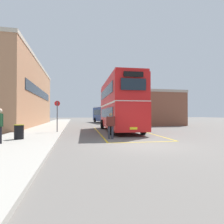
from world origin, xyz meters
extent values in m
plane|color=#66605B|center=(0.00, 14.40, 0.00)|extent=(135.60, 135.60, 0.00)
cube|color=#A39E93|center=(-6.50, 16.80, 0.07)|extent=(4.00, 57.60, 0.14)
cube|color=#AD7A56|center=(-10.72, 17.46, 4.10)|extent=(5.24, 20.75, 8.19)
cube|color=#232D38|center=(-8.07, 17.46, 4.51)|extent=(0.06, 15.77, 1.10)
cube|color=#BCB29E|center=(-10.72, 17.46, 8.37)|extent=(5.36, 20.87, 0.36)
cube|color=brown|center=(8.63, 21.20, 2.29)|extent=(6.25, 15.68, 4.58)
cube|color=#232D38|center=(5.47, 21.20, 2.52)|extent=(0.06, 11.91, 1.10)
cube|color=#A89E8E|center=(8.63, 21.20, 4.76)|extent=(6.37, 15.80, 0.36)
cylinder|color=black|center=(-0.56, 10.71, 0.50)|extent=(0.33, 1.01, 1.00)
cylinder|color=black|center=(2.03, 10.58, 0.50)|extent=(0.33, 1.01, 1.00)
cylinder|color=black|center=(-0.85, 4.73, 0.50)|extent=(0.33, 1.01, 1.00)
cylinder|color=black|center=(1.74, 4.61, 0.50)|extent=(0.33, 1.01, 1.00)
cube|color=red|center=(0.59, 7.66, 1.40)|extent=(2.98, 9.76, 2.10)
cube|color=red|center=(0.59, 7.66, 3.50)|extent=(2.97, 9.57, 2.10)
cube|color=red|center=(0.59, 7.66, 4.65)|extent=(2.86, 9.47, 0.20)
cube|color=white|center=(0.59, 7.66, 2.45)|extent=(3.00, 9.67, 0.14)
cube|color=#19232D|center=(-0.68, 7.72, 1.70)|extent=(0.41, 7.90, 0.84)
cube|color=#19232D|center=(-0.68, 7.72, 3.60)|extent=(0.41, 7.90, 0.84)
cube|color=#19232D|center=(1.87, 7.59, 1.70)|extent=(0.41, 7.90, 0.84)
cube|color=#19232D|center=(1.87, 7.59, 3.60)|extent=(0.41, 7.90, 0.84)
cube|color=#19232D|center=(0.36, 2.82, 3.60)|extent=(1.76, 0.13, 0.80)
cube|color=black|center=(0.36, 2.82, 4.28)|extent=(1.38, 0.11, 0.36)
cube|color=#19232D|center=(0.83, 12.50, 1.80)|extent=(2.01, 0.14, 1.00)
cube|color=yellow|center=(0.36, 2.82, 0.63)|extent=(0.52, 0.06, 0.16)
cylinder|color=black|center=(0.51, 27.05, 0.46)|extent=(0.38, 0.95, 0.92)
cylinder|color=black|center=(2.88, 27.36, 0.46)|extent=(0.38, 0.95, 0.92)
cylinder|color=black|center=(1.21, 21.69, 0.46)|extent=(0.38, 0.95, 0.92)
cylinder|color=black|center=(3.58, 22.00, 0.46)|extent=(0.38, 0.95, 0.92)
cube|color=navy|center=(2.05, 24.52, 1.60)|extent=(3.45, 9.22, 2.60)
cube|color=silver|center=(2.05, 24.52, 2.96)|extent=(3.27, 8.85, 0.12)
cube|color=#19232D|center=(0.88, 24.37, 1.95)|extent=(0.96, 7.14, 0.96)
cube|color=#19232D|center=(3.21, 24.68, 1.95)|extent=(0.96, 7.14, 0.96)
cube|color=#19232D|center=(1.46, 29.01, 1.90)|extent=(1.84, 0.28, 1.10)
cylinder|color=#2D2D38|center=(-1.15, 2.56, 0.41)|extent=(0.14, 0.14, 0.82)
cylinder|color=#2D2D38|center=(-1.36, 2.60, 0.41)|extent=(0.14, 0.14, 0.82)
cube|color=#591E19|center=(-1.26, 2.58, 1.12)|extent=(0.51, 0.32, 0.61)
cylinder|color=#591E19|center=(-1.02, 2.53, 1.15)|extent=(0.09, 0.09, 0.58)
cylinder|color=#591E19|center=(-1.49, 2.63, 1.15)|extent=(0.09, 0.09, 0.58)
sphere|color=#8C6647|center=(-1.26, 2.56, 1.57)|extent=(0.22, 0.22, 0.22)
cylinder|color=black|center=(-7.07, 0.98, 0.56)|extent=(0.14, 0.14, 0.84)
cylinder|color=black|center=(-7.17, 1.18, 0.56)|extent=(0.14, 0.14, 0.84)
cube|color=#1E4728|center=(-7.12, 1.08, 1.29)|extent=(0.40, 0.54, 0.63)
cylinder|color=#1E4728|center=(-7.02, 0.86, 1.32)|extent=(0.09, 0.09, 0.60)
cylinder|color=#1E4728|center=(-7.22, 1.30, 1.32)|extent=(0.09, 0.09, 0.60)
sphere|color=beige|center=(-7.14, 1.07, 1.75)|extent=(0.23, 0.23, 0.23)
cylinder|color=black|center=(-6.66, 2.55, 0.54)|extent=(0.52, 0.52, 0.80)
cylinder|color=olive|center=(-6.66, 2.55, 0.96)|extent=(0.55, 0.55, 0.04)
cylinder|color=#4C4C51|center=(-4.91, 6.66, 1.40)|extent=(0.08, 0.08, 2.51)
cylinder|color=red|center=(-4.91, 6.66, 2.47)|extent=(0.44, 0.03, 0.44)
cube|color=gold|center=(-1.46, 6.79, 0.00)|extent=(0.68, 11.64, 0.01)
cube|color=gold|center=(2.65, 6.59, 0.00)|extent=(0.68, 11.64, 0.01)
cube|color=gold|center=(0.31, 0.87, 0.00)|extent=(4.23, 0.32, 0.01)
camera|label=1|loc=(-3.57, -8.75, 1.57)|focal=28.98mm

